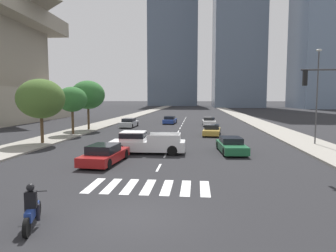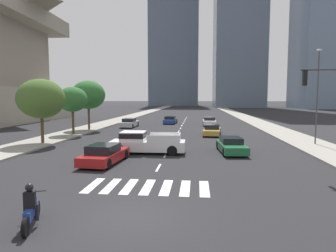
{
  "view_description": "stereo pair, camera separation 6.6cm",
  "coord_description": "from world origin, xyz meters",
  "px_view_note": "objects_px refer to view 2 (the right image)",
  "views": [
    {
      "loc": [
        2.27,
        -10.15,
        4.25
      ],
      "look_at": [
        0.0,
        13.64,
        2.0
      ],
      "focal_mm": 31.88,
      "sensor_mm": 36.0,
      "label": 1
    },
    {
      "loc": [
        2.33,
        -10.15,
        4.25
      ],
      "look_at": [
        0.0,
        13.64,
        2.0
      ],
      "focal_mm": 31.88,
      "sensor_mm": 36.0,
      "label": 2
    }
  ],
  "objects_px": {
    "sedan_red_4": "(104,154)",
    "street_tree_third": "(88,95)",
    "pickup_truck": "(144,143)",
    "sedan_white_3": "(209,122)",
    "street_tree_nearest": "(41,99)",
    "motorcycle_trailing": "(31,210)",
    "sedan_blue_1": "(170,120)",
    "street_lamp_east": "(318,90)",
    "sedan_green_0": "(231,145)",
    "street_tree_second": "(72,99)",
    "sedan_silver_5": "(130,123)",
    "sedan_gold_2": "(212,130)"
  },
  "relations": [
    {
      "from": "sedan_silver_5",
      "to": "street_tree_second",
      "type": "bearing_deg",
      "value": 158.37
    },
    {
      "from": "sedan_blue_1",
      "to": "sedan_red_4",
      "type": "height_order",
      "value": "sedan_red_4"
    },
    {
      "from": "motorcycle_trailing",
      "to": "sedan_gold_2",
      "type": "xyz_separation_m",
      "value": [
        7.16,
        25.32,
        -0.02
      ]
    },
    {
      "from": "pickup_truck",
      "to": "sedan_green_0",
      "type": "relative_size",
      "value": 1.21
    },
    {
      "from": "sedan_gold_2",
      "to": "street_lamp_east",
      "type": "relative_size",
      "value": 0.58
    },
    {
      "from": "street_lamp_east",
      "to": "street_tree_second",
      "type": "relative_size",
      "value": 1.56
    },
    {
      "from": "sedan_blue_1",
      "to": "sedan_red_4",
      "type": "distance_m",
      "value": 30.49
    },
    {
      "from": "sedan_green_0",
      "to": "sedan_blue_1",
      "type": "height_order",
      "value": "sedan_blue_1"
    },
    {
      "from": "sedan_green_0",
      "to": "street_tree_second",
      "type": "distance_m",
      "value": 19.58
    },
    {
      "from": "street_tree_second",
      "to": "street_tree_third",
      "type": "height_order",
      "value": "street_tree_third"
    },
    {
      "from": "sedan_white_3",
      "to": "street_tree_second",
      "type": "distance_m",
      "value": 21.28
    },
    {
      "from": "pickup_truck",
      "to": "sedan_blue_1",
      "type": "distance_m",
      "value": 26.66
    },
    {
      "from": "sedan_white_3",
      "to": "street_lamp_east",
      "type": "xyz_separation_m",
      "value": [
        8.69,
        -18.67,
        4.34
      ]
    },
    {
      "from": "pickup_truck",
      "to": "sedan_green_0",
      "type": "distance_m",
      "value": 6.79
    },
    {
      "from": "street_tree_second",
      "to": "sedan_blue_1",
      "type": "bearing_deg",
      "value": 59.35
    },
    {
      "from": "motorcycle_trailing",
      "to": "sedan_white_3",
      "type": "xyz_separation_m",
      "value": [
        7.31,
        37.3,
        0.02
      ]
    },
    {
      "from": "pickup_truck",
      "to": "sedan_red_4",
      "type": "bearing_deg",
      "value": 62.05
    },
    {
      "from": "motorcycle_trailing",
      "to": "sedan_white_3",
      "type": "relative_size",
      "value": 0.47
    },
    {
      "from": "street_tree_third",
      "to": "pickup_truck",
      "type": "bearing_deg",
      "value": -56.59
    },
    {
      "from": "motorcycle_trailing",
      "to": "sedan_blue_1",
      "type": "xyz_separation_m",
      "value": [
        0.99,
        40.11,
        -0.01
      ]
    },
    {
      "from": "sedan_red_4",
      "to": "street_tree_third",
      "type": "height_order",
      "value": "street_tree_third"
    },
    {
      "from": "pickup_truck",
      "to": "sedan_red_4",
      "type": "height_order",
      "value": "pickup_truck"
    },
    {
      "from": "sedan_blue_1",
      "to": "street_tree_second",
      "type": "xyz_separation_m",
      "value": [
        -9.7,
        -16.37,
        3.52
      ]
    },
    {
      "from": "street_tree_nearest",
      "to": "sedan_blue_1",
      "type": "bearing_deg",
      "value": 67.32
    },
    {
      "from": "sedan_gold_2",
      "to": "sedan_red_4",
      "type": "xyz_separation_m",
      "value": [
        -7.74,
        -15.66,
        0.02
      ]
    },
    {
      "from": "sedan_white_3",
      "to": "sedan_gold_2",
      "type": "bearing_deg",
      "value": -0.96
    },
    {
      "from": "street_lamp_east",
      "to": "sedan_blue_1",
      "type": "bearing_deg",
      "value": 124.95
    },
    {
      "from": "pickup_truck",
      "to": "sedan_green_0",
      "type": "height_order",
      "value": "pickup_truck"
    },
    {
      "from": "pickup_truck",
      "to": "street_tree_nearest",
      "type": "relative_size",
      "value": 0.98
    },
    {
      "from": "street_tree_nearest",
      "to": "pickup_truck",
      "type": "bearing_deg",
      "value": -18.79
    },
    {
      "from": "street_tree_second",
      "to": "street_tree_third",
      "type": "relative_size",
      "value": 0.85
    },
    {
      "from": "sedan_green_0",
      "to": "sedan_gold_2",
      "type": "distance_m",
      "value": 11.02
    },
    {
      "from": "sedan_green_0",
      "to": "sedan_red_4",
      "type": "relative_size",
      "value": 0.99
    },
    {
      "from": "sedan_green_0",
      "to": "street_lamp_east",
      "type": "height_order",
      "value": "street_lamp_east"
    },
    {
      "from": "sedan_green_0",
      "to": "sedan_red_4",
      "type": "bearing_deg",
      "value": -66.12
    },
    {
      "from": "pickup_truck",
      "to": "sedan_silver_5",
      "type": "xyz_separation_m",
      "value": [
        -5.79,
        20.16,
        -0.2
      ]
    },
    {
      "from": "motorcycle_trailing",
      "to": "sedan_silver_5",
      "type": "relative_size",
      "value": 0.43
    },
    {
      "from": "sedan_green_0",
      "to": "sedan_white_3",
      "type": "distance_m",
      "value": 22.97
    },
    {
      "from": "street_tree_nearest",
      "to": "street_tree_third",
      "type": "height_order",
      "value": "street_tree_third"
    },
    {
      "from": "motorcycle_trailing",
      "to": "street_tree_nearest",
      "type": "bearing_deg",
      "value": 9.85
    },
    {
      "from": "sedan_gold_2",
      "to": "street_tree_second",
      "type": "xyz_separation_m",
      "value": [
        -15.87,
        -1.59,
        3.53
      ]
    },
    {
      "from": "sedan_white_3",
      "to": "sedan_blue_1",
      "type": "bearing_deg",
      "value": -114.14
    },
    {
      "from": "street_tree_third",
      "to": "sedan_green_0",
      "type": "bearing_deg",
      "value": -40.59
    },
    {
      "from": "pickup_truck",
      "to": "sedan_white_3",
      "type": "height_order",
      "value": "pickup_truck"
    },
    {
      "from": "motorcycle_trailing",
      "to": "street_tree_third",
      "type": "xyz_separation_m",
      "value": [
        -8.71,
        28.75,
        4.07
      ]
    },
    {
      "from": "sedan_red_4",
      "to": "sedan_silver_5",
      "type": "xyz_separation_m",
      "value": [
        -3.83,
        23.96,
        0.03
      ]
    },
    {
      "from": "sedan_silver_5",
      "to": "street_tree_second",
      "type": "relative_size",
      "value": 0.9
    },
    {
      "from": "street_tree_nearest",
      "to": "motorcycle_trailing",
      "type": "bearing_deg",
      "value": -62.71
    },
    {
      "from": "sedan_silver_5",
      "to": "street_tree_third",
      "type": "bearing_deg",
      "value": 140.42
    },
    {
      "from": "street_tree_second",
      "to": "sedan_red_4",
      "type": "bearing_deg",
      "value": -59.99
    }
  ]
}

